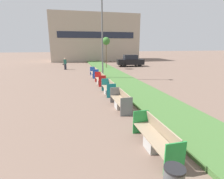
# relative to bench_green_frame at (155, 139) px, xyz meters

# --- Properties ---
(planter_grass_strip) EXTENTS (2.80, 120.00, 0.18)m
(planter_grass_strip) POSITION_rel_bench_green_frame_xyz_m (2.26, 4.37, -0.29)
(planter_grass_strip) COLOR #426B33
(planter_grass_strip) RESTS_ON ground
(building_backdrop) EXTENTS (18.15, 7.97, 9.57)m
(building_backdrop) POSITION_rel_bench_green_frame_xyz_m (3.06, 35.06, 4.41)
(building_backdrop) COLOR tan
(building_backdrop) RESTS_ON ground
(bench_green_frame) EXTENTS (0.65, 2.39, 0.94)m
(bench_green_frame) POSITION_rel_bench_green_frame_xyz_m (0.00, 0.00, 0.00)
(bench_green_frame) COLOR #9E9B96
(bench_green_frame) RESTS_ON ground
(bench_grey_frame) EXTENTS (0.65, 2.20, 0.94)m
(bench_grey_frame) POSITION_rel_bench_green_frame_xyz_m (-0.00, 4.02, -0.01)
(bench_grey_frame) COLOR #9E9B96
(bench_grey_frame) RESTS_ON ground
(bench_teal_frame) EXTENTS (0.65, 1.93, 0.94)m
(bench_teal_frame) POSITION_rel_bench_green_frame_xyz_m (-0.01, 7.03, -0.01)
(bench_teal_frame) COLOR #9E9B96
(bench_teal_frame) RESTS_ON ground
(bench_red_frame) EXTENTS (0.65, 2.12, 0.94)m
(bench_red_frame) POSITION_rel_bench_green_frame_xyz_m (-0.00, 10.35, -0.01)
(bench_red_frame) COLOR #9E9B96
(bench_red_frame) RESTS_ON ground
(bench_blue_frame) EXTENTS (0.65, 2.32, 0.94)m
(bench_blue_frame) POSITION_rel_bench_green_frame_xyz_m (-0.00, 14.16, -0.00)
(bench_blue_frame) COLOR #9E9B96
(bench_blue_frame) RESTS_ON ground
(street_lamp_post) EXTENTS (0.24, 0.44, 8.19)m
(street_lamp_post) POSITION_rel_bench_green_frame_xyz_m (0.61, 12.50, 4.11)
(street_lamp_post) COLOR #56595B
(street_lamp_post) RESTS_ON ground
(sapling_tree_far) EXTENTS (1.07, 1.07, 4.43)m
(sapling_tree_far) POSITION_rel_bench_green_frame_xyz_m (2.56, 20.03, 3.46)
(sapling_tree_far) COLOR brown
(sapling_tree_far) RESTS_ON ground
(pedestrian_walking) EXTENTS (0.53, 0.24, 1.61)m
(pedestrian_walking) POSITION_rel_bench_green_frame_xyz_m (-3.19, 20.64, 0.44)
(pedestrian_walking) COLOR #232633
(pedestrian_walking) RESTS_ON ground
(parked_car_distant) EXTENTS (4.37, 2.21, 1.86)m
(parked_car_distant) POSITION_rel_bench_green_frame_xyz_m (6.95, 22.08, 0.54)
(parked_car_distant) COLOR black
(parked_car_distant) RESTS_ON ground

